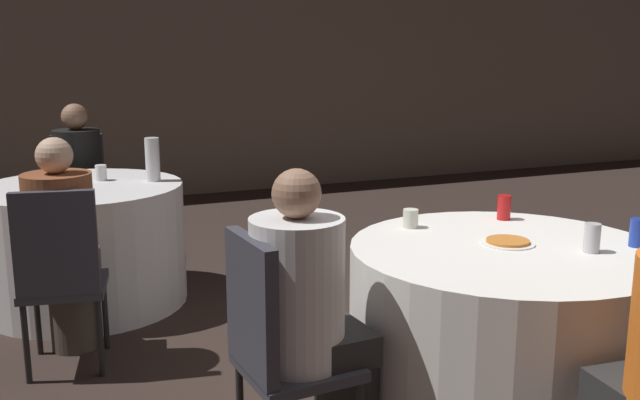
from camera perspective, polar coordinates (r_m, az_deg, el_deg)
The scene contains 17 objects.
ground_plane at distance 3.51m, azimuth 14.44°, elevation -15.14°, with size 16.00×16.00×0.00m, color #332621.
wall_back at distance 7.90m, azimuth -8.52°, elevation 10.64°, with size 16.00×0.06×2.80m.
table_near at distance 3.26m, azimuth 14.37°, elevation -10.05°, with size 1.34×1.34×0.76m.
table_far at distance 4.71m, azimuth -18.36°, elevation -3.40°, with size 1.24×1.24×0.76m.
chair_near_west at distance 2.64m, azimuth -3.78°, elevation -11.01°, with size 0.43×0.43×0.94m.
chair_far_south at distance 3.67m, azimuth -20.09°, elevation -5.07°, with size 0.46×0.47×0.94m.
chair_far_north at distance 5.68m, azimuth -18.67°, elevation 0.97°, with size 0.42×0.43×0.94m.
person_black_shirt at distance 5.51m, azimuth -18.68°, elevation 1.16°, with size 0.34×0.51×1.19m.
person_white_shirt at distance 2.69m, azimuth -0.59°, elevation -9.53°, with size 0.51×0.36×1.17m.
person_floral_shirt at distance 3.81m, azimuth -19.82°, elevation -3.81°, with size 0.37×0.50×1.17m.
pizza_plate_near at distance 3.19m, azimuth 14.79°, elevation -3.26°, with size 0.23×0.23×0.02m.
soda_can_red at distance 3.61m, azimuth 14.51°, elevation -0.58°, with size 0.07×0.07×0.12m.
soda_can_blue at distance 3.31m, azimuth 24.06°, elevation -2.40°, with size 0.07×0.07×0.12m.
soda_can_silver at distance 3.15m, azimuth 20.94°, elevation -2.85°, with size 0.07×0.07×0.12m.
cup_near at distance 3.37m, azimuth 7.25°, elevation -1.48°, with size 0.07×0.07×0.09m.
bottle_far at distance 4.62m, azimuth -13.25°, elevation 3.18°, with size 0.09×0.09×0.28m.
cup_far at distance 4.74m, azimuth -17.11°, elevation 2.10°, with size 0.07×0.07×0.10m.
Camera 1 is at (-1.94, -2.46, 1.59)m, focal length 40.00 mm.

